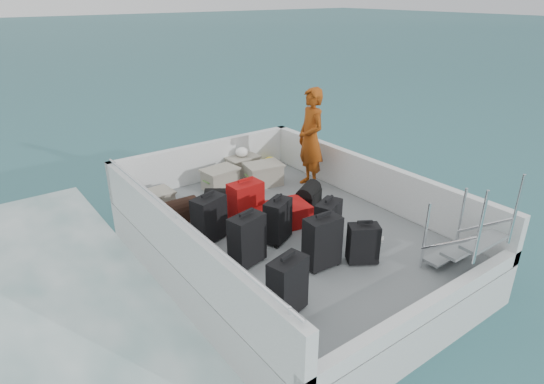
{
  "coord_description": "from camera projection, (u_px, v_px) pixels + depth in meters",
  "views": [
    {
      "loc": [
        -3.69,
        -4.61,
        3.84
      ],
      "look_at": [
        0.09,
        0.53,
        1.0
      ],
      "focal_mm": 30.0,
      "sensor_mm": 36.0,
      "label": 1
    }
  ],
  "objects": [
    {
      "name": "suitcase_6",
      "position": [
        363.0,
        244.0,
        5.76
      ],
      "size": [
        0.45,
        0.39,
        0.54
      ],
      "primitive_type": "cube",
      "rotation": [
        0.0,
        0.0,
        -0.55
      ],
      "color": "black",
      "rests_on": "deck"
    },
    {
      "name": "suitcase_8",
      "position": [
        281.0,
        215.0,
        6.75
      ],
      "size": [
        0.88,
        0.66,
        0.32
      ],
      "primitive_type": "cube",
      "rotation": [
        0.0,
        0.0,
        1.4
      ],
      "color": "#960C0B",
      "rests_on": "deck"
    },
    {
      "name": "deck_fittings",
      "position": [
        321.0,
        208.0,
        6.5
      ],
      "size": [
        3.6,
        5.0,
        0.9
      ],
      "color": "silver",
      "rests_on": "deck"
    },
    {
      "name": "suitcase_3",
      "position": [
        322.0,
        243.0,
        5.66
      ],
      "size": [
        0.46,
        0.29,
        0.68
      ],
      "primitive_type": "cube",
      "rotation": [
        0.0,
        0.0,
        -0.06
      ],
      "color": "black",
      "rests_on": "deck"
    },
    {
      "name": "suitcase_2",
      "position": [
        209.0,
        219.0,
        6.28
      ],
      "size": [
        0.51,
        0.39,
        0.65
      ],
      "primitive_type": "cube",
      "rotation": [
        0.0,
        0.0,
        0.29
      ],
      "color": "black",
      "rests_on": "deck"
    },
    {
      "name": "suitcase_4",
      "position": [
        278.0,
        221.0,
        6.26
      ],
      "size": [
        0.48,
        0.4,
        0.61
      ],
      "primitive_type": "cube",
      "rotation": [
        0.0,
        0.0,
        0.44
      ],
      "color": "black",
      "rests_on": "deck"
    },
    {
      "name": "crate_1",
      "position": [
        220.0,
        179.0,
        8.0
      ],
      "size": [
        0.61,
        0.45,
        0.34
      ],
      "primitive_type": "cube",
      "rotation": [
        0.0,
        0.0,
        0.1
      ],
      "color": "gray",
      "rests_on": "deck"
    },
    {
      "name": "crate_3",
      "position": [
        264.0,
        175.0,
        8.15
      ],
      "size": [
        0.67,
        0.52,
        0.37
      ],
      "primitive_type": "cube",
      "rotation": [
        0.0,
        0.0,
        -0.18
      ],
      "color": "gray",
      "rests_on": "deck"
    },
    {
      "name": "suitcase_0",
      "position": [
        288.0,
        287.0,
        4.83
      ],
      "size": [
        0.48,
        0.34,
        0.67
      ],
      "primitive_type": "cube",
      "rotation": [
        0.0,
        0.0,
        0.24
      ],
      "color": "black",
      "rests_on": "deck"
    },
    {
      "name": "suitcase_5",
      "position": [
        246.0,
        204.0,
        6.69
      ],
      "size": [
        0.5,
        0.31,
        0.67
      ],
      "primitive_type": "cube",
      "rotation": [
        0.0,
        0.0,
        0.04
      ],
      "color": "#960C0B",
      "rests_on": "deck"
    },
    {
      "name": "crate_0",
      "position": [
        155.0,
        204.0,
        7.1
      ],
      "size": [
        0.57,
        0.41,
        0.33
      ],
      "primitive_type": "cube",
      "rotation": [
        0.0,
        0.0,
        0.07
      ],
      "color": "gray",
      "rests_on": "deck"
    },
    {
      "name": "duffel_1",
      "position": [
        220.0,
        204.0,
        7.1
      ],
      "size": [
        0.53,
        0.5,
        0.32
      ],
      "primitive_type": null,
      "rotation": [
        0.0,
        0.0,
        -0.62
      ],
      "color": "black",
      "rests_on": "deck"
    },
    {
      "name": "suitcase_7",
      "position": [
        328.0,
        222.0,
        6.26
      ],
      "size": [
        0.48,
        0.39,
        0.59
      ],
      "primitive_type": "cube",
      "rotation": [
        0.0,
        0.0,
        0.41
      ],
      "color": "black",
      "rests_on": "deck"
    },
    {
      "name": "crate_2",
      "position": [
        242.0,
        166.0,
        8.59
      ],
      "size": [
        0.57,
        0.4,
        0.34
      ],
      "primitive_type": "cube",
      "rotation": [
        0.0,
        0.0,
        0.03
      ],
      "color": "gray",
      "rests_on": "deck"
    },
    {
      "name": "duffel_0",
      "position": [
        181.0,
        215.0,
        6.76
      ],
      "size": [
        0.5,
        0.32,
        0.32
      ],
      "primitive_type": null,
      "rotation": [
        0.0,
        0.0,
        -0.04
      ],
      "color": "black",
      "rests_on": "deck"
    },
    {
      "name": "passenger",
      "position": [
        311.0,
        139.0,
        7.81
      ],
      "size": [
        0.56,
        0.73,
        1.76
      ],
      "primitive_type": "imported",
      "rotation": [
        0.0,
        0.0,
        -1.81
      ],
      "color": "#C75312",
      "rests_on": "deck"
    },
    {
      "name": "white_bag",
      "position": [
        242.0,
        153.0,
        8.48
      ],
      "size": [
        0.24,
        0.24,
        0.18
      ],
      "primitive_type": "ellipsoid",
      "color": "white",
      "rests_on": "crate_2"
    },
    {
      "name": "suitcase_1",
      "position": [
        247.0,
        240.0,
        5.72
      ],
      "size": [
        0.5,
        0.35,
        0.68
      ],
      "primitive_type": "cube",
      "rotation": [
        0.0,
        0.0,
        0.21
      ],
      "color": "black",
      "rests_on": "deck"
    },
    {
      "name": "deck",
      "position": [
        288.0,
        229.0,
        6.7
      ],
      "size": [
        3.3,
        4.7,
        0.02
      ],
      "primitive_type": "cube",
      "color": "slate",
      "rests_on": "ferry_hull"
    },
    {
      "name": "ferry_hull",
      "position": [
        288.0,
        247.0,
        6.83
      ],
      "size": [
        3.6,
        5.0,
        0.6
      ],
      "primitive_type": "cube",
      "color": "silver",
      "rests_on": "ground"
    },
    {
      "name": "ground",
      "position": [
        288.0,
        264.0,
        6.95
      ],
      "size": [
        160.0,
        160.0,
        0.0
      ],
      "primitive_type": "plane",
      "color": "#174A52",
      "rests_on": "ground"
    },
    {
      "name": "duffel_2",
      "position": [
        308.0,
        199.0,
        7.27
      ],
      "size": [
        0.57,
        0.5,
        0.32
      ],
      "primitive_type": null,
      "rotation": [
        0.0,
        0.0,
        0.53
      ],
      "color": "black",
      "rests_on": "deck"
    },
    {
      "name": "yellow_bag",
      "position": [
        270.0,
        162.0,
        8.97
      ],
      "size": [
        0.28,
        0.26,
        0.22
      ],
      "primitive_type": "ellipsoid",
      "color": "yellow",
      "rests_on": "deck"
    }
  ]
}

